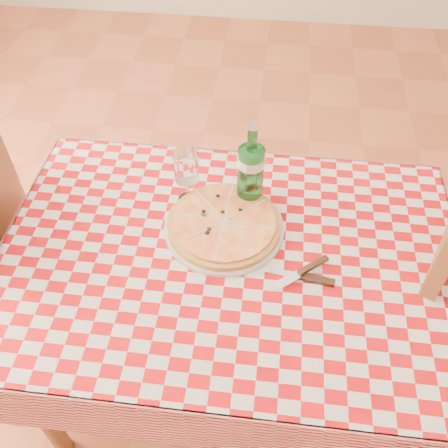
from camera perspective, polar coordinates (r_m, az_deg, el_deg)
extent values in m
plane|color=#9F4E33|center=(2.05, 0.37, -16.85)|extent=(6.00, 6.00, 0.00)
cube|color=brown|center=(1.42, 0.52, -4.24)|extent=(1.20, 0.80, 0.04)
cylinder|color=brown|center=(1.71, -20.45, -19.12)|extent=(0.06, 0.06, 0.71)
cylinder|color=brown|center=(2.02, -13.83, -1.63)|extent=(0.06, 0.06, 0.71)
cylinder|color=brown|center=(1.97, 17.42, -4.43)|extent=(0.06, 0.06, 0.71)
cube|color=#AB0A0F|center=(1.40, 0.52, -3.64)|extent=(1.30, 0.90, 0.01)
cylinder|color=brown|center=(1.87, 17.87, -16.63)|extent=(0.04, 0.04, 0.45)
cylinder|color=brown|center=(2.08, 21.20, -8.27)|extent=(0.04, 0.04, 0.45)
cube|color=brown|center=(1.58, 23.86, -2.82)|extent=(0.22, 0.41, 0.48)
cylinder|color=brown|center=(2.15, -19.69, -5.15)|extent=(0.04, 0.04, 0.45)
cylinder|color=brown|center=(1.96, -21.73, -13.86)|extent=(0.04, 0.04, 0.45)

